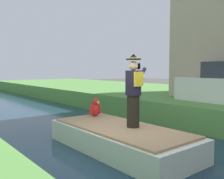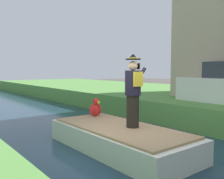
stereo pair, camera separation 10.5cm
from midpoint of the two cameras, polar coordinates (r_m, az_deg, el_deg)
name	(u,v)px [view 2 (the right image)]	position (r m, az deg, el deg)	size (l,w,h in m)	color
ground_plane	(128,157)	(6.51, 4.22, -14.98)	(80.00, 80.00, 0.00)	#4C4742
canal_water	(128,155)	(6.49, 4.22, -14.56)	(5.91, 48.00, 0.10)	#1E384C
boat	(119,138)	(6.65, 2.11, -10.92)	(1.82, 4.21, 0.61)	silver
person_pirate	(133,91)	(6.37, 5.26, -0.33)	(0.61, 0.42, 1.85)	black
parrot_plush	(95,108)	(7.95, -3.38, -4.27)	(0.36, 0.35, 0.57)	red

